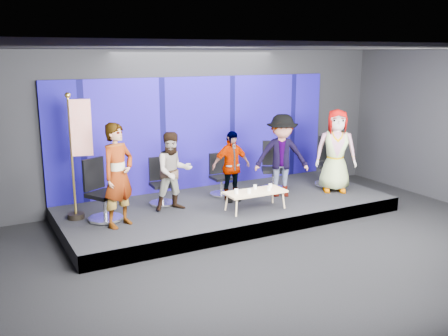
{
  "coord_description": "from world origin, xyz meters",
  "views": [
    {
      "loc": [
        -4.91,
        -6.54,
        3.43
      ],
      "look_at": [
        -0.14,
        2.4,
        1.08
      ],
      "focal_mm": 40.0,
      "sensor_mm": 36.0,
      "label": 1
    }
  ],
  "objects_px": {
    "panelist_d": "(282,156)",
    "mug_a": "(236,191)",
    "panelist_a": "(118,175)",
    "mug_e": "(270,186)",
    "chair_e": "(328,170)",
    "panelist_e": "(336,151)",
    "flag_stand": "(78,153)",
    "panelist_b": "(173,171)",
    "mug_d": "(269,189)",
    "mug_c": "(255,187)",
    "chair_b": "(161,189)",
    "chair_c": "(220,181)",
    "panelist_c": "(231,166)",
    "chair_d": "(273,174)",
    "coffee_table": "(255,193)",
    "mug_b": "(249,191)",
    "chair_a": "(102,200)"
  },
  "relations": [
    {
      "from": "mug_c",
      "to": "panelist_d",
      "type": "bearing_deg",
      "value": 25.21
    },
    {
      "from": "panelist_a",
      "to": "chair_b",
      "type": "relative_size",
      "value": 1.94
    },
    {
      "from": "panelist_c",
      "to": "panelist_e",
      "type": "xyz_separation_m",
      "value": [
        2.49,
        -0.45,
        0.19
      ]
    },
    {
      "from": "mug_b",
      "to": "chair_d",
      "type": "bearing_deg",
      "value": 40.91
    },
    {
      "from": "panelist_d",
      "to": "chair_e",
      "type": "height_order",
      "value": "panelist_d"
    },
    {
      "from": "mug_c",
      "to": "panelist_e",
      "type": "bearing_deg",
      "value": 5.23
    },
    {
      "from": "mug_c",
      "to": "mug_e",
      "type": "xyz_separation_m",
      "value": [
        0.32,
        -0.08,
        0.0
      ]
    },
    {
      "from": "chair_b",
      "to": "chair_c",
      "type": "relative_size",
      "value": 1.05
    },
    {
      "from": "chair_b",
      "to": "panelist_d",
      "type": "relative_size",
      "value": 0.54
    },
    {
      "from": "chair_b",
      "to": "chair_d",
      "type": "bearing_deg",
      "value": -0.43
    },
    {
      "from": "mug_c",
      "to": "chair_b",
      "type": "bearing_deg",
      "value": 145.59
    },
    {
      "from": "chair_e",
      "to": "panelist_e",
      "type": "xyz_separation_m",
      "value": [
        -0.2,
        -0.47,
        0.56
      ]
    },
    {
      "from": "mug_a",
      "to": "mug_d",
      "type": "xyz_separation_m",
      "value": [
        0.7,
        -0.1,
        -0.01
      ]
    },
    {
      "from": "chair_a",
      "to": "panelist_e",
      "type": "xyz_separation_m",
      "value": [
        5.28,
        -0.46,
        0.56
      ]
    },
    {
      "from": "panelist_b",
      "to": "mug_d",
      "type": "relative_size",
      "value": 18.93
    },
    {
      "from": "mug_c",
      "to": "flag_stand",
      "type": "xyz_separation_m",
      "value": [
        -3.33,
        0.95,
        0.85
      ]
    },
    {
      "from": "coffee_table",
      "to": "mug_b",
      "type": "relative_size",
      "value": 13.61
    },
    {
      "from": "mug_a",
      "to": "flag_stand",
      "type": "xyz_separation_m",
      "value": [
        -2.81,
        1.09,
        0.85
      ]
    },
    {
      "from": "chair_a",
      "to": "mug_a",
      "type": "height_order",
      "value": "chair_a"
    },
    {
      "from": "panelist_a",
      "to": "panelist_c",
      "type": "relative_size",
      "value": 1.26
    },
    {
      "from": "panelist_e",
      "to": "mug_b",
      "type": "relative_size",
      "value": 20.36
    },
    {
      "from": "panelist_a",
      "to": "mug_e",
      "type": "distance_m",
      "value": 3.18
    },
    {
      "from": "chair_d",
      "to": "chair_e",
      "type": "bearing_deg",
      "value": 16.54
    },
    {
      "from": "panelist_a",
      "to": "coffee_table",
      "type": "relative_size",
      "value": 1.52
    },
    {
      "from": "chair_c",
      "to": "mug_c",
      "type": "bearing_deg",
      "value": -79.6
    },
    {
      "from": "chair_e",
      "to": "panelist_c",
      "type": "bearing_deg",
      "value": -147.5
    },
    {
      "from": "panelist_d",
      "to": "mug_e",
      "type": "relative_size",
      "value": 20.67
    },
    {
      "from": "mug_a",
      "to": "flag_stand",
      "type": "height_order",
      "value": "flag_stand"
    },
    {
      "from": "chair_c",
      "to": "panelist_c",
      "type": "relative_size",
      "value": 0.62
    },
    {
      "from": "panelist_a",
      "to": "chair_e",
      "type": "height_order",
      "value": "panelist_a"
    },
    {
      "from": "panelist_a",
      "to": "flag_stand",
      "type": "relative_size",
      "value": 0.79
    },
    {
      "from": "mug_c",
      "to": "flag_stand",
      "type": "height_order",
      "value": "flag_stand"
    },
    {
      "from": "panelist_a",
      "to": "mug_a",
      "type": "relative_size",
      "value": 19.74
    },
    {
      "from": "mug_a",
      "to": "mug_b",
      "type": "relative_size",
      "value": 1.05
    },
    {
      "from": "panelist_b",
      "to": "mug_d",
      "type": "distance_m",
      "value": 1.97
    },
    {
      "from": "chair_c",
      "to": "mug_e",
      "type": "relative_size",
      "value": 10.58
    },
    {
      "from": "chair_a",
      "to": "panelist_e",
      "type": "relative_size",
      "value": 0.63
    },
    {
      "from": "chair_d",
      "to": "panelist_e",
      "type": "distance_m",
      "value": 1.54
    },
    {
      "from": "panelist_c",
      "to": "panelist_d",
      "type": "height_order",
      "value": "panelist_d"
    },
    {
      "from": "panelist_d",
      "to": "mug_a",
      "type": "relative_size",
      "value": 18.84
    },
    {
      "from": "panelist_d",
      "to": "mug_a",
      "type": "bearing_deg",
      "value": -131.32
    },
    {
      "from": "mug_b",
      "to": "panelist_a",
      "type": "bearing_deg",
      "value": 170.79
    },
    {
      "from": "mug_e",
      "to": "chair_c",
      "type": "bearing_deg",
      "value": 113.07
    },
    {
      "from": "panelist_a",
      "to": "panelist_b",
      "type": "height_order",
      "value": "panelist_a"
    },
    {
      "from": "panelist_c",
      "to": "mug_e",
      "type": "xyz_separation_m",
      "value": [
        0.53,
        -0.74,
        -0.33
      ]
    },
    {
      "from": "panelist_b",
      "to": "panelist_d",
      "type": "height_order",
      "value": "panelist_d"
    },
    {
      "from": "panelist_b",
      "to": "mug_d",
      "type": "height_order",
      "value": "panelist_b"
    },
    {
      "from": "chair_e",
      "to": "mug_d",
      "type": "relative_size",
      "value": 13.82
    },
    {
      "from": "panelist_a",
      "to": "mug_c",
      "type": "xyz_separation_m",
      "value": [
        2.8,
        -0.19,
        -0.53
      ]
    },
    {
      "from": "panelist_a",
      "to": "panelist_c",
      "type": "xyz_separation_m",
      "value": [
        2.59,
        0.46,
        -0.2
      ]
    }
  ]
}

